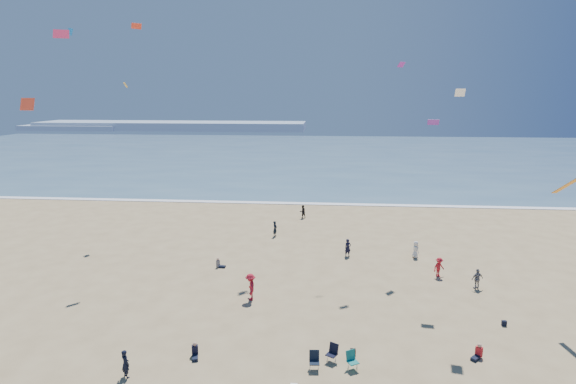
{
  "coord_description": "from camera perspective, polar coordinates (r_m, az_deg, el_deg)",
  "views": [
    {
      "loc": [
        3.74,
        -12.53,
        14.08
      ],
      "look_at": [
        2.0,
        8.0,
        9.61
      ],
      "focal_mm": 28.0,
      "sensor_mm": 36.0,
      "label": 1
    }
  ],
  "objects": [
    {
      "name": "ocean",
      "position": [
        108.51,
        2.84,
        4.78
      ],
      "size": [
        220.0,
        100.0,
        0.06
      ],
      "primitive_type": "cube",
      "color": "#476B84",
      "rests_on": "ground"
    },
    {
      "name": "surf_line",
      "position": [
        59.34,
        1.1,
        -1.46
      ],
      "size": [
        220.0,
        1.2,
        0.08
      ],
      "primitive_type": "cube",
      "color": "white",
      "rests_on": "ground"
    },
    {
      "name": "headland_far",
      "position": [
        193.74,
        -14.52,
        8.15
      ],
      "size": [
        110.0,
        20.0,
        3.2
      ],
      "primitive_type": "cube",
      "color": "#7A8EA8",
      "rests_on": "ground"
    },
    {
      "name": "headland_near",
      "position": [
        206.03,
        -25.63,
        7.4
      ],
      "size": [
        40.0,
        14.0,
        2.0
      ],
      "primitive_type": "cube",
      "color": "#7A8EA8",
      "rests_on": "ground"
    },
    {
      "name": "standing_flyers",
      "position": [
        28.55,
        10.65,
        -15.6
      ],
      "size": [
        34.66,
        44.98,
        1.93
      ],
      "color": "black",
      "rests_on": "ground"
    },
    {
      "name": "seated_group",
      "position": [
        24.19,
        0.75,
        -22.16
      ],
      "size": [
        18.27,
        28.11,
        0.84
      ],
      "color": "silver",
      "rests_on": "ground"
    },
    {
      "name": "chair_cluster",
      "position": [
        25.29,
        5.72,
        -20.32
      ],
      "size": [
        2.73,
        1.53,
        1.0
      ],
      "color": "black",
      "rests_on": "ground"
    },
    {
      "name": "black_backpack",
      "position": [
        26.51,
        8.24,
        -19.51
      ],
      "size": [
        0.3,
        0.22,
        0.38
      ],
      "primitive_type": "cube",
      "color": "black",
      "rests_on": "ground"
    },
    {
      "name": "navy_bag",
      "position": [
        32.07,
        25.75,
        -14.78
      ],
      "size": [
        0.28,
        0.18,
        0.34
      ],
      "primitive_type": "cube",
      "color": "black",
      "rests_on": "ground"
    },
    {
      "name": "kites_aloft",
      "position": [
        26.33,
        19.44,
        13.56
      ],
      "size": [
        38.07,
        39.82,
        27.61
      ],
      "color": "purple",
      "rests_on": "ground"
    }
  ]
}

